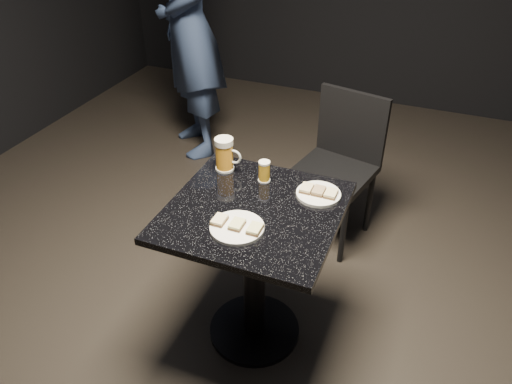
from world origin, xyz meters
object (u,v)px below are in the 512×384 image
plate_large (237,228)px  plate_small (318,194)px  beer_mug (225,154)px  patron (189,26)px  table (254,253)px  chair (340,160)px  beer_tumbler (264,171)px

plate_large → plate_small: size_ratio=1.12×
plate_large → beer_mug: (-0.23, 0.39, 0.07)m
patron → beer_mug: patron is taller
beer_mug → table: bearing=-44.6°
table → beer_mug: 0.46m
chair → beer_mug: bearing=-118.9°
table → chair: (0.15, 0.94, -0.01)m
beer_mug → beer_tumbler: beer_mug is taller
patron → beer_mug: bearing=-9.9°
plate_large → patron: (-1.12, 1.73, 0.20)m
patron → plate_small: bearing=0.7°
plate_small → beer_tumbler: 0.26m
beer_mug → plate_large: bearing=-59.4°
table → beer_tumbler: (-0.04, 0.21, 0.29)m
table → beer_mug: bearing=135.4°
plate_large → chair: size_ratio=0.24×
beer_mug → chair: size_ratio=0.18×
chair → table: bearing=-99.0°
table → plate_small: bearing=41.1°
patron → plate_large: bearing=-10.6°
chair → plate_large: bearing=-98.4°
table → plate_large: bearing=-94.2°
patron → beer_tumbler: 1.76m
plate_small → table: size_ratio=0.25×
patron → chair: bearing=19.9°
plate_small → table: plate_small is taller
patron → chair: 1.50m
table → chair: bearing=81.0°
table → chair: 0.95m
patron → table: (1.13, -1.58, -0.45)m
beer_tumbler → plate_small: bearing=-5.0°
plate_small → beer_tumbler: size_ratio=1.95×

